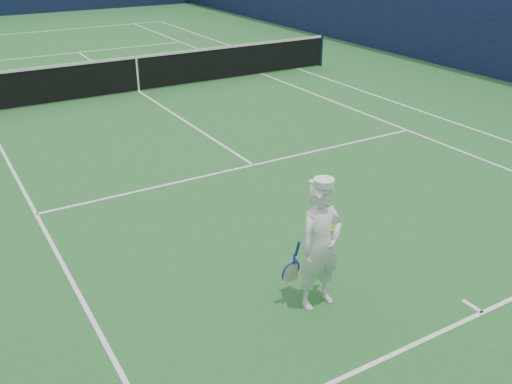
{
  "coord_description": "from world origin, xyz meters",
  "views": [
    {
      "loc": [
        -5.25,
        -15.33,
        4.27
      ],
      "look_at": [
        -1.6,
        -9.19,
        0.92
      ],
      "focal_mm": 40.0,
      "sensor_mm": 36.0,
      "label": 1
    }
  ],
  "objects": [
    {
      "name": "tennis_net",
      "position": [
        0.0,
        0.0,
        0.55
      ],
      "size": [
        12.88,
        0.09,
        1.07
      ],
      "color": "#141E4C",
      "rests_on": "ground"
    },
    {
      "name": "windscreen_fence",
      "position": [
        0.0,
        0.0,
        2.0
      ],
      "size": [
        20.12,
        36.12,
        4.0
      ],
      "color": "#0D1533",
      "rests_on": "ground"
    },
    {
      "name": "ground",
      "position": [
        0.0,
        0.0,
        0.0
      ],
      "size": [
        80.0,
        80.0,
        0.0
      ],
      "primitive_type": "plane",
      "color": "#26642A",
      "rests_on": "ground"
    },
    {
      "name": "tennis_player",
      "position": [
        -1.6,
        -10.69,
        0.82
      ],
      "size": [
        0.77,
        0.45,
        1.69
      ],
      "rotation": [
        0.0,
        0.0,
        0.03
      ],
      "color": "white",
      "rests_on": "ground"
    },
    {
      "name": "court_markings",
      "position": [
        0.0,
        0.0,
        0.0
      ],
      "size": [
        11.03,
        23.83,
        0.01
      ],
      "color": "white",
      "rests_on": "ground"
    }
  ]
}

